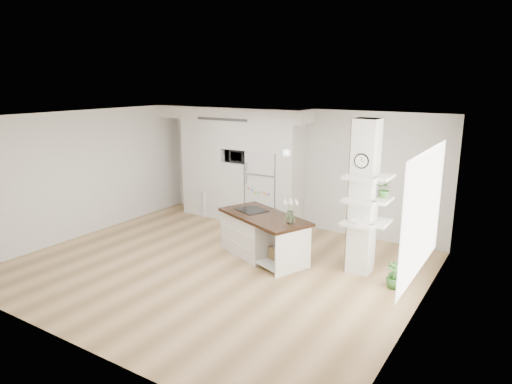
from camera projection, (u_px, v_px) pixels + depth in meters
floor at (216, 266)px, 8.33m from camera, size 7.00×6.00×0.01m
room at (213, 167)px, 7.89m from camera, size 7.04×6.04×2.72m
cabinet_wall at (233, 158)px, 10.92m from camera, size 4.00×0.71×2.70m
refrigerator at (267, 188)px, 10.60m from camera, size 0.78×0.69×1.75m
column at (367, 199)px, 7.71m from camera, size 0.69×0.90×2.70m
window at (423, 212)px, 6.42m from camera, size 0.00×2.40×2.40m
pendant_light at (306, 159)px, 7.07m from camera, size 0.12×0.12×0.10m
kitchen_island at (258, 232)px, 8.82m from camera, size 2.07×1.54×1.41m
bookshelf at (202, 204)px, 11.51m from camera, size 0.58×0.41×0.62m
floor_plant_a at (396, 273)px, 7.50m from camera, size 0.29×0.26×0.44m
floor_plant_b at (394, 276)px, 7.41m from camera, size 0.32×0.32×0.44m
microwave at (238, 156)px, 10.78m from camera, size 0.54×0.37×0.30m
shelf_plant at (385, 189)px, 7.67m from camera, size 0.27×0.23×0.30m
decor_bowl at (356, 222)px, 7.64m from camera, size 0.22×0.22×0.05m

